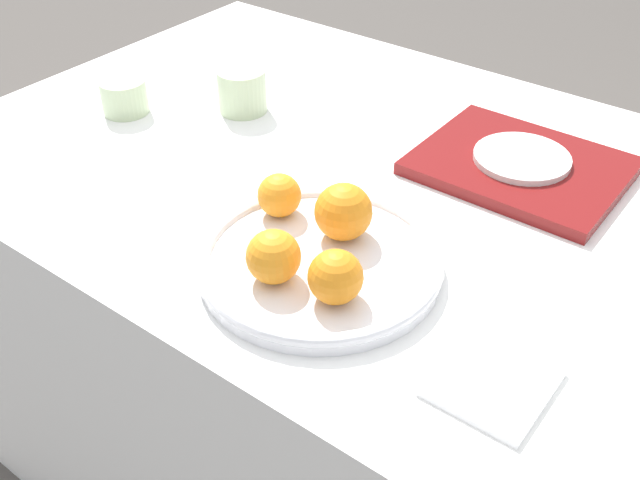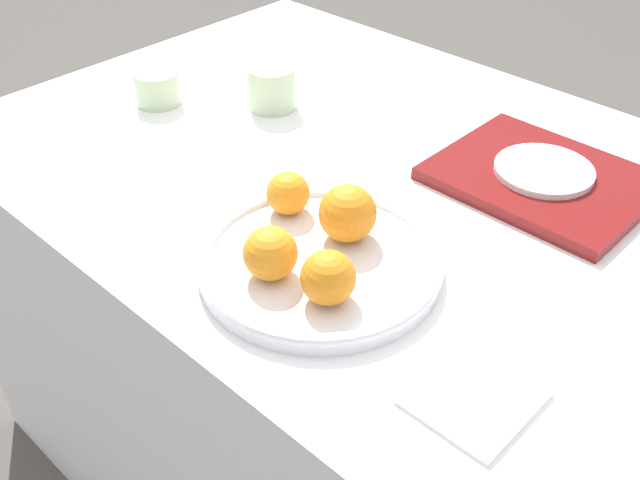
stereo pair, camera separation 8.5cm
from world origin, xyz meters
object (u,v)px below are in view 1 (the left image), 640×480
at_px(orange_0, 336,277).
at_px(napkin, 493,383).
at_px(side_plate, 522,158).
at_px(orange_3, 273,257).
at_px(fruit_platter, 320,262).
at_px(cup_2, 242,90).
at_px(orange_1, 343,212).
at_px(cup_1, 124,96).
at_px(orange_2, 279,195).
at_px(serving_tray, 520,166).

relative_size(orange_0, napkin, 0.53).
xyz_separation_m(orange_0, napkin, (0.21, 0.01, -0.05)).
relative_size(side_plate, napkin, 1.18).
xyz_separation_m(orange_3, napkin, (0.29, 0.02, -0.05)).
height_order(fruit_platter, cup_2, cup_2).
distance_m(orange_1, cup_2, 0.44).
height_order(fruit_platter, orange_0, orange_0).
bearing_deg(cup_1, fruit_platter, -15.24).
bearing_deg(side_plate, napkin, -68.52).
height_order(orange_2, serving_tray, orange_2).
height_order(orange_3, napkin, orange_3).
bearing_deg(napkin, orange_3, -175.80).
bearing_deg(orange_3, fruit_platter, 72.12).
bearing_deg(fruit_platter, orange_2, 156.02).
relative_size(orange_3, cup_2, 0.80).
distance_m(orange_2, serving_tray, 0.40).
xyz_separation_m(orange_1, orange_3, (-0.02, -0.13, -0.00)).
relative_size(cup_1, cup_2, 0.94).
distance_m(orange_1, side_plate, 0.35).
distance_m(orange_0, orange_2, 0.20).
xyz_separation_m(serving_tray, cup_2, (-0.49, -0.11, 0.03)).
distance_m(orange_2, side_plate, 0.40).
bearing_deg(cup_1, serving_tray, 20.01).
distance_m(orange_3, cup_1, 0.57).
bearing_deg(napkin, orange_2, 166.27).
relative_size(orange_0, cup_2, 0.78).
bearing_deg(orange_2, serving_tray, 58.39).
distance_m(orange_2, cup_2, 0.37).
height_order(orange_2, side_plate, orange_2).
height_order(orange_0, orange_1, orange_1).
relative_size(cup_2, napkin, 0.68).
bearing_deg(orange_1, orange_0, -58.37).
xyz_separation_m(serving_tray, napkin, (0.17, -0.43, -0.01)).
relative_size(orange_3, serving_tray, 0.22).
distance_m(orange_0, napkin, 0.22).
xyz_separation_m(orange_1, serving_tray, (0.11, 0.33, -0.05)).
height_order(cup_1, cup_2, cup_2).
bearing_deg(napkin, serving_tray, 111.48).
distance_m(cup_1, napkin, 0.85).
height_order(fruit_platter, orange_1, orange_1).
bearing_deg(orange_3, side_plate, 74.78).
distance_m(fruit_platter, side_plate, 0.40).
bearing_deg(serving_tray, fruit_platter, -104.75).
bearing_deg(orange_1, cup_1, 170.51).
height_order(serving_tray, cup_1, cup_1).
xyz_separation_m(orange_1, cup_2, (-0.38, 0.22, -0.02)).
xyz_separation_m(cup_1, cup_2, (0.16, 0.13, 0.01)).
relative_size(orange_0, orange_1, 0.87).
xyz_separation_m(fruit_platter, napkin, (0.27, -0.05, -0.01)).
height_order(orange_3, serving_tray, orange_3).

